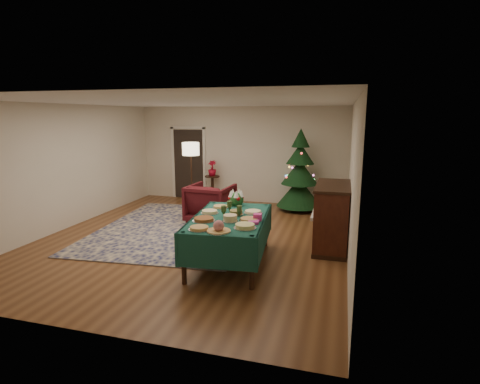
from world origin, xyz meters
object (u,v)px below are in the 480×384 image
(buffet_table, at_px, (230,226))
(gift_box, at_px, (258,217))
(potted_plant, at_px, (212,172))
(piano, at_px, (332,217))
(christmas_tree, at_px, (300,174))
(floor_lamp, at_px, (191,153))
(side_table, at_px, (212,189))
(armchair, at_px, (211,201))

(buffet_table, distance_m, gift_box, 0.54)
(potted_plant, bearing_deg, piano, -41.38)
(potted_plant, distance_m, christmas_tree, 2.54)
(buffet_table, height_order, floor_lamp, floor_lamp)
(floor_lamp, xyz_separation_m, christmas_tree, (2.68, 0.85, -0.55))
(side_table, bearing_deg, floor_lamp, -97.68)
(side_table, bearing_deg, armchair, -71.42)
(armchair, relative_size, floor_lamp, 0.56)
(potted_plant, bearing_deg, gift_box, -61.81)
(gift_box, relative_size, piano, 0.09)
(armchair, height_order, side_table, armchair)
(gift_box, distance_m, potted_plant, 4.92)
(buffet_table, xyz_separation_m, floor_lamp, (-1.99, 3.10, 0.87))
(floor_lamp, relative_size, christmas_tree, 0.83)
(buffet_table, distance_m, piano, 2.02)
(christmas_tree, relative_size, piano, 1.53)
(gift_box, xyz_separation_m, christmas_tree, (0.20, 4.04, 0.10))
(piano, bearing_deg, side_table, 138.62)
(floor_lamp, height_order, piano, floor_lamp)
(gift_box, distance_m, piano, 1.74)
(floor_lamp, distance_m, potted_plant, 1.32)
(potted_plant, height_order, piano, piano)
(armchair, distance_m, floor_lamp, 1.58)
(gift_box, xyz_separation_m, piano, (1.12, 1.30, -0.27))
(buffet_table, xyz_separation_m, armchair, (-1.15, 2.23, -0.15))
(floor_lamp, xyz_separation_m, potted_plant, (0.16, 1.15, -0.63))
(gift_box, xyz_separation_m, armchair, (-1.65, 2.31, -0.36))
(potted_plant, xyz_separation_m, christmas_tree, (2.52, -0.30, 0.08))
(buffet_table, height_order, piano, piano)
(gift_box, distance_m, christmas_tree, 4.05)
(piano, bearing_deg, buffet_table, -143.00)
(armchair, bearing_deg, gift_box, 130.22)
(floor_lamp, distance_m, side_table, 1.63)
(buffet_table, distance_m, potted_plant, 4.64)
(gift_box, xyz_separation_m, floor_lamp, (-2.48, 3.19, 0.65))
(potted_plant, bearing_deg, armchair, -71.42)
(buffet_table, relative_size, piano, 1.55)
(side_table, bearing_deg, christmas_tree, -6.78)
(armchair, distance_m, piano, 2.95)
(gift_box, height_order, floor_lamp, floor_lamp)
(armchair, bearing_deg, potted_plant, -66.62)
(side_table, relative_size, piano, 0.54)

